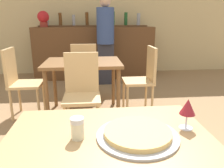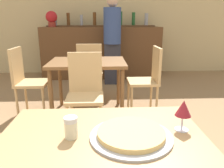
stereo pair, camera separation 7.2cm
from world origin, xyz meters
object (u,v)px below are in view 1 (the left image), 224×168
Objects in this scene: chair_far_side_back at (84,68)px; person_standing at (105,38)px; chair_far_side_front at (82,89)px; chair_far_side_right at (144,75)px; potted_plant at (43,18)px; chair_far_side_left at (20,78)px; cheese_shaker at (77,128)px; wine_glass at (188,108)px; pizza_tray at (138,134)px.

chair_far_side_back is 0.54× the size of person_standing.
chair_far_side_front is 0.54× the size of person_standing.
chair_far_side_right is (0.83, -0.54, 0.00)m from chair_far_side_back.
person_standing is at bearing -22.74° from potted_plant.
chair_far_side_left is 8.76× the size of cheese_shaker.
potted_plant is at bearing 157.26° from person_standing.
person_standing is 10.71× the size of wine_glass.
chair_far_side_front is 5.78× the size of wine_glass.
person_standing is (0.40, 0.94, 0.40)m from chair_far_side_back.
potted_plant is (-0.86, 2.55, 0.78)m from chair_far_side_front.
chair_far_side_right is at bearing 75.41° from pizza_tray.
wine_glass is (0.27, 0.06, 0.10)m from pizza_tray.
chair_far_side_back is 2.33× the size of pizza_tray.
potted_plant reaches higher than chair_far_side_right.
chair_far_side_right reaches higher than wine_glass.
pizza_tray is 3.76× the size of cheese_shaker.
chair_far_side_right is 5.78× the size of wine_glass.
cheese_shaker is 0.56m from wine_glass.
wine_glass reaches higher than cheese_shaker.
chair_far_side_left is 0.54× the size of person_standing.
chair_far_side_left is at bearing 147.06° from chair_far_side_front.
person_standing is (1.23, 1.48, 0.40)m from chair_far_side_left.
pizza_tray is (0.32, -2.49, 0.21)m from chair_far_side_back.
chair_far_side_right is at bearing -73.89° from person_standing.
person_standing is at bearing -163.89° from chair_far_side_right.
chair_far_side_left is at bearing -89.11° from potted_plant.
potted_plant is at bearing 110.41° from wine_glass.
cheese_shaker is 3.44m from person_standing.
wine_glass is (0.55, 0.05, 0.06)m from cheese_shaker.
potted_plant is (-0.03, 2.01, 0.78)m from chair_far_side_left.
wine_glass is (0.59, -2.43, 0.31)m from chair_far_side_back.
chair_far_side_front reaches higher than cheese_shaker.
wine_glass is at bearing -7.28° from chair_far_side_right.
chair_far_side_front is at bearing -57.06° from chair_far_side_right.
chair_far_side_right is at bearing 147.06° from chair_far_side_back.
person_standing is at bearing 83.94° from cheese_shaker.
potted_plant is (-0.90, 3.95, 0.53)m from cheese_shaker.
chair_far_side_back is 5.78× the size of wine_glass.
chair_far_side_left is at bearing 120.57° from pizza_tray.
chair_far_side_back is at bearing -122.94° from chair_far_side_right.
chair_far_side_back is 2.52m from wine_glass.
chair_far_side_left and chair_far_side_right have the same top height.
chair_far_side_right is 8.76× the size of cheese_shaker.
chair_far_side_left is at bearing -90.00° from chair_far_side_right.
chair_far_side_right is at bearing -90.00° from chair_far_side_left.
potted_plant reaches higher than chair_far_side_back.
pizza_tray is (1.15, -1.95, 0.21)m from chair_far_side_left.
person_standing is (0.08, 3.44, 0.19)m from pizza_tray.
chair_far_side_back is 2.80× the size of potted_plant.
chair_far_side_left reaches higher than pizza_tray.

